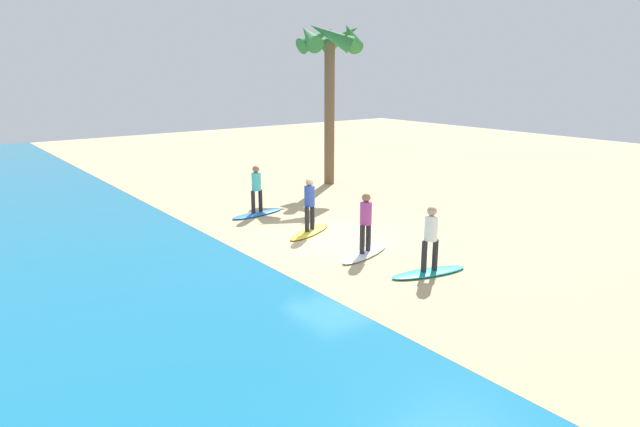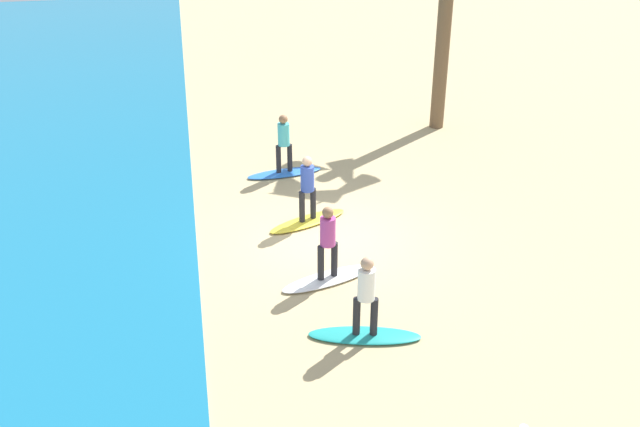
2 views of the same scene
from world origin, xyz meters
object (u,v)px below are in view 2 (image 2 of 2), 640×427
at_px(surfer_teal, 366,291).
at_px(surfer_blue, 284,139).
at_px(surfboard_white, 327,279).
at_px(surfboard_teal, 365,335).
at_px(surfer_white, 328,238).
at_px(surfboard_blue, 285,173).
at_px(surfer_yellow, 307,184).
at_px(surfboard_yellow, 308,221).

relative_size(surfer_teal, surfer_blue, 1.00).
distance_m(surfboard_white, surfer_blue, 5.59).
distance_m(surfboard_teal, surfer_white, 2.28).
bearing_deg(surfer_blue, surfboard_teal, -176.81).
height_order(surfer_white, surfer_blue, same).
distance_m(surfboard_blue, surfer_blue, 0.99).
bearing_deg(surfer_white, surfboard_white, 90.00).
xyz_separation_m(surfer_yellow, surfer_blue, (2.90, 0.15, 0.00)).
bearing_deg(surfboard_yellow, surfboard_teal, 69.61).
height_order(surfboard_teal, surfer_white, surfer_white).
xyz_separation_m(surfboard_teal, surfer_teal, (0.00, -0.00, 0.99)).
distance_m(surfer_white, surfboard_blue, 5.59).
bearing_deg(surfboard_white, surfer_yellow, -108.15).
bearing_deg(surfer_blue, surfboard_blue, 0.00).
xyz_separation_m(surfer_white, surfer_yellow, (2.60, -0.03, 0.00)).
relative_size(surfer_teal, surfboard_white, 0.78).
relative_size(surfboard_teal, surfboard_yellow, 1.00).
bearing_deg(surfboard_teal, surfer_blue, -73.66).
xyz_separation_m(surfer_teal, surfboard_yellow, (4.64, 0.27, -0.99)).
bearing_deg(surfboard_white, surfer_blue, -106.24).
relative_size(surfboard_white, surfboard_yellow, 1.00).
distance_m(surfboard_teal, surfer_teal, 0.99).
distance_m(surfboard_yellow, surfboard_blue, 2.90).
height_order(surfer_yellow, surfboard_blue, surfer_yellow).
distance_m(surfer_teal, surfboard_yellow, 4.75).
height_order(surfer_white, surfer_yellow, same).
relative_size(surfer_white, surfer_yellow, 1.00).
bearing_deg(surfer_white, surfboard_yellow, -0.65).
bearing_deg(surfer_blue, surfboard_white, -178.75).
bearing_deg(surfboard_yellow, surfer_blue, -110.76).
bearing_deg(surfer_yellow, surfboard_yellow, 14.04).
bearing_deg(surfer_teal, surfer_yellow, 3.33).
height_order(surfboard_yellow, surfer_blue, surfer_blue).
bearing_deg(surfboard_blue, surfer_blue, 82.01).
height_order(surfboard_white, surfer_blue, surfer_blue).
distance_m(surfboard_white, surfboard_yellow, 2.60).
bearing_deg(surfboard_blue, surfboard_teal, 85.20).
relative_size(surfer_white, surfboard_blue, 0.78).
height_order(surfer_teal, surfer_yellow, same).
height_order(surfboard_teal, surfboard_blue, same).
relative_size(surfer_teal, surfboard_yellow, 0.78).
relative_size(surfboard_teal, surfer_teal, 1.28).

